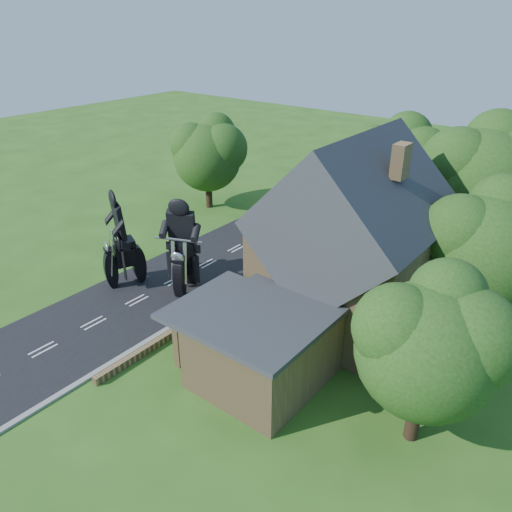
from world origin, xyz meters
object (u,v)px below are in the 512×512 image
Objects in this scene: annex at (262,345)px; motorcycle_follow at (126,271)px; house at (352,247)px; motorcycle_lead at (185,277)px; garden_wall at (247,287)px.

annex is 3.56× the size of motorcycle_follow.
annex is (-0.62, -6.80, -2.58)m from house.
motorcycle_lead is (-9.06, -3.38, -3.45)m from house.
garden_wall is 11.11× the size of motorcycle_follow.
motorcycle_follow is (-12.52, -5.08, -3.42)m from house.
annex is 3.68× the size of motorcycle_lead.
annex reaches higher than motorcycle_follow.
house is at bearing 9.17° from garden_wall.
house reaches higher than garden_wall.
garden_wall is 3.79m from motorcycle_lead.
house is 5.34× the size of motorcycle_lead.
motorcycle_lead is (-8.44, 3.42, -0.87)m from annex.
garden_wall is 8.19m from annex.
motorcycle_lead is (-2.87, -2.38, 0.69)m from garden_wall.
annex is 9.15m from motorcycle_lead.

